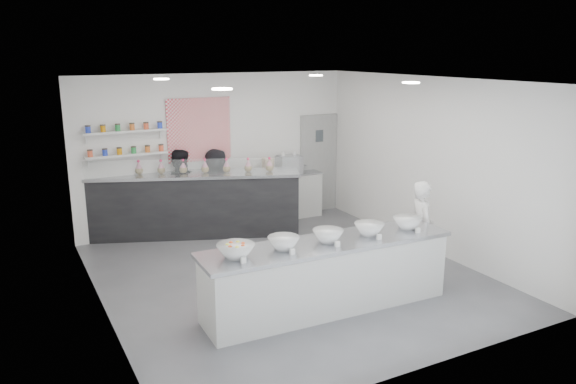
% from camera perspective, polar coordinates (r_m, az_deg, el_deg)
% --- Properties ---
extents(floor, '(6.00, 6.00, 0.00)m').
position_cam_1_polar(floor, '(8.84, 0.03, -8.53)').
color(floor, '#515156').
rests_on(floor, ground).
extents(ceiling, '(6.00, 6.00, 0.00)m').
position_cam_1_polar(ceiling, '(8.16, 0.04, 11.28)').
color(ceiling, white).
rests_on(ceiling, floor).
extents(back_wall, '(5.50, 0.00, 5.50)m').
position_cam_1_polar(back_wall, '(11.06, -7.25, 4.12)').
color(back_wall, white).
rests_on(back_wall, floor).
extents(left_wall, '(0.00, 6.00, 6.00)m').
position_cam_1_polar(left_wall, '(7.54, -18.80, -1.31)').
color(left_wall, white).
rests_on(left_wall, floor).
extents(right_wall, '(0.00, 6.00, 6.00)m').
position_cam_1_polar(right_wall, '(9.93, 14.23, 2.64)').
color(right_wall, white).
rests_on(right_wall, floor).
extents(back_door, '(0.88, 0.04, 2.10)m').
position_cam_1_polar(back_door, '(12.10, 3.11, 2.91)').
color(back_door, gray).
rests_on(back_door, floor).
extents(pattern_panel, '(1.25, 0.03, 1.20)m').
position_cam_1_polar(pattern_panel, '(10.86, -9.01, 6.27)').
color(pattern_panel, red).
rests_on(pattern_panel, back_wall).
extents(jar_shelf_lower, '(1.45, 0.22, 0.04)m').
position_cam_1_polar(jar_shelf_lower, '(10.48, -16.07, 3.66)').
color(jar_shelf_lower, silver).
rests_on(jar_shelf_lower, back_wall).
extents(jar_shelf_upper, '(1.45, 0.22, 0.04)m').
position_cam_1_polar(jar_shelf_upper, '(10.41, -16.23, 5.94)').
color(jar_shelf_upper, silver).
rests_on(jar_shelf_upper, back_wall).
extents(preserve_jars, '(1.45, 0.10, 0.56)m').
position_cam_1_polar(preserve_jars, '(10.41, -16.15, 5.16)').
color(preserve_jars, '#EE5C37').
rests_on(preserve_jars, jar_shelf_lower).
extents(downlight_0, '(0.24, 0.24, 0.02)m').
position_cam_1_polar(downlight_0, '(6.67, -6.71, 10.35)').
color(downlight_0, white).
rests_on(downlight_0, ceiling).
extents(downlight_1, '(0.24, 0.24, 0.02)m').
position_cam_1_polar(downlight_1, '(8.11, 12.39, 10.80)').
color(downlight_1, white).
rests_on(downlight_1, ceiling).
extents(downlight_2, '(0.24, 0.24, 0.02)m').
position_cam_1_polar(downlight_2, '(9.14, -12.74, 11.13)').
color(downlight_2, white).
rests_on(downlight_2, ceiling).
extents(downlight_3, '(0.24, 0.24, 0.02)m').
position_cam_1_polar(downlight_3, '(10.24, 2.85, 11.75)').
color(downlight_3, white).
rests_on(downlight_3, ceiling).
extents(prep_counter, '(3.53, 0.90, 0.96)m').
position_cam_1_polar(prep_counter, '(7.64, 4.01, -8.46)').
color(prep_counter, silver).
rests_on(prep_counter, floor).
extents(back_bar, '(3.87, 2.09, 1.20)m').
position_cam_1_polar(back_bar, '(10.70, -9.37, -1.24)').
color(back_bar, black).
rests_on(back_bar, floor).
extents(sneeze_guard, '(3.57, 1.42, 0.33)m').
position_cam_1_polar(sneeze_guard, '(10.19, -9.63, 2.40)').
color(sneeze_guard, white).
rests_on(sneeze_guard, back_bar).
extents(espresso_ledge, '(1.27, 0.40, 0.94)m').
position_cam_1_polar(espresso_ledge, '(11.71, 0.40, -0.36)').
color(espresso_ledge, silver).
rests_on(espresso_ledge, floor).
extents(espresso_machine, '(0.49, 0.34, 0.37)m').
position_cam_1_polar(espresso_machine, '(11.53, 0.11, 2.75)').
color(espresso_machine, '#93969E').
rests_on(espresso_machine, espresso_ledge).
extents(cup_stacks, '(0.24, 0.24, 0.37)m').
position_cam_1_polar(cup_stacks, '(11.32, -2.05, 2.53)').
color(cup_stacks, tan).
rests_on(cup_stacks, espresso_ledge).
extents(prep_bowls, '(3.03, 0.60, 0.16)m').
position_cam_1_polar(prep_bowls, '(7.44, 4.09, -4.46)').
color(prep_bowls, white).
rests_on(prep_bowls, prep_counter).
extents(label_cards, '(2.66, 0.04, 0.07)m').
position_cam_1_polar(label_cards, '(7.05, 6.45, -6.01)').
color(label_cards, white).
rests_on(label_cards, prep_counter).
extents(cookie_bags, '(2.79, 1.21, 0.26)m').
position_cam_1_polar(cookie_bags, '(10.53, -9.53, 2.61)').
color(cookie_bags, '#C2708D').
rests_on(cookie_bags, back_bar).
extents(woman_prep, '(0.52, 0.64, 1.51)m').
position_cam_1_polar(woman_prep, '(8.86, 13.42, -3.68)').
color(woman_prep, white).
rests_on(woman_prep, floor).
extents(staff_left, '(0.97, 0.87, 1.63)m').
position_cam_1_polar(staff_left, '(10.81, -10.96, 0.01)').
color(staff_left, black).
rests_on(staff_left, floor).
extents(staff_right, '(0.84, 0.62, 1.58)m').
position_cam_1_polar(staff_right, '(11.04, -7.26, 0.33)').
color(staff_right, black).
rests_on(staff_right, floor).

